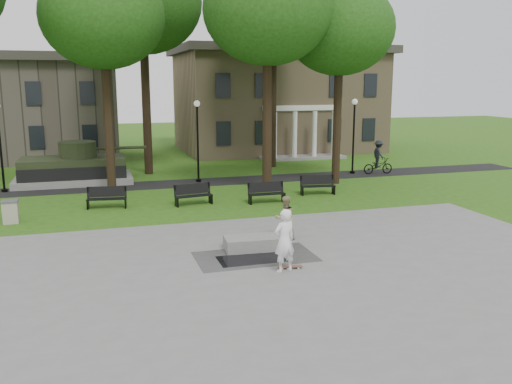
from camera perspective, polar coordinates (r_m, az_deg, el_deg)
ground at (r=20.29m, az=-0.83°, el=-5.02°), size 120.00×120.00×0.00m
plaza at (r=15.80m, az=4.28°, el=-9.93°), size 22.00×16.00×0.02m
footpath at (r=31.69m, az=-6.85°, el=0.96°), size 44.00×2.60×0.01m
building_right at (r=47.28m, az=2.12°, el=9.80°), size 17.00×12.00×8.60m
building_left at (r=45.59m, az=-24.20°, el=7.80°), size 15.00×10.00×7.20m
tree_1 at (r=29.37m, az=-15.83°, el=17.33°), size 6.20×6.20×11.63m
tree_2 at (r=28.81m, az=1.23°, el=18.59°), size 6.60×6.60×12.16m
tree_3 at (r=31.32m, az=8.82°, el=16.57°), size 6.00×6.00×11.19m
tree_4 at (r=35.15m, az=-11.89°, el=18.85°), size 7.20×7.20×13.50m
tree_5 at (r=37.34m, az=1.82°, el=17.52°), size 6.40×6.40×12.44m
lamp_left at (r=31.47m, az=-25.37°, el=4.99°), size 0.36×0.36×4.73m
lamp_mid at (r=31.68m, az=-6.17°, el=6.06°), size 0.36×0.36×4.73m
lamp_right at (r=34.94m, az=10.25°, el=6.46°), size 0.36×0.36×4.73m
tank_monument at (r=33.08m, az=-18.60°, el=2.38°), size 7.45×3.40×2.40m
puddle at (r=18.06m, az=-0.50°, el=-7.07°), size 2.20×1.20×0.00m
concrete_block at (r=19.04m, az=0.01°, el=-5.37°), size 2.26×1.15×0.45m
skateboard at (r=17.21m, az=3.58°, el=-7.92°), size 0.80×0.31×0.07m
skateboarder at (r=16.63m, az=3.02°, el=-5.14°), size 0.82×0.64×1.99m
friend_watching at (r=20.04m, az=3.06°, el=-2.74°), size 0.85×0.69×1.65m
cyclist at (r=35.33m, az=12.74°, el=3.28°), size 1.97×1.13×2.15m
park_bench_0 at (r=26.10m, az=-15.46°, el=-0.51°), size 1.85×0.78×1.00m
park_bench_1 at (r=25.99m, az=-6.61°, el=-0.21°), size 1.85×0.78×1.00m
park_bench_2 at (r=26.26m, az=1.09°, el=-0.01°), size 1.80×0.54×1.00m
park_bench_3 at (r=28.40m, az=6.46°, el=0.80°), size 1.84×0.74×1.00m
trash_bin at (r=24.74m, az=-24.42°, el=-1.87°), size 0.67×0.67×0.96m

